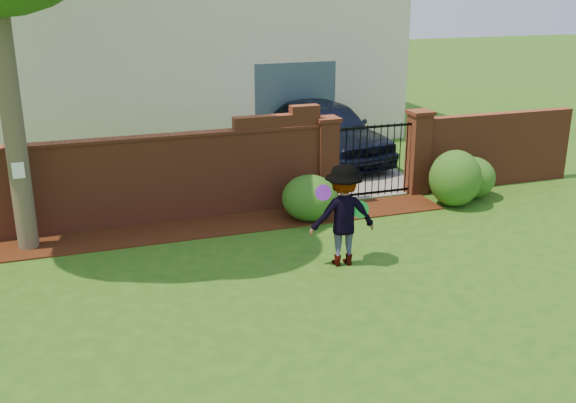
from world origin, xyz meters
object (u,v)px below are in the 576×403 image
object	(u,v)px
frisbee_purple	(323,192)
frisbee_green	(360,209)
car	(331,132)
man	(343,216)

from	to	relation	value
frisbee_purple	frisbee_green	bearing A→B (deg)	-6.38
frisbee_purple	frisbee_green	world-z (taller)	frisbee_purple
car	frisbee_purple	world-z (taller)	car
car	frisbee_green	size ratio (longest dim) A/B	15.96
frisbee_purple	frisbee_green	distance (m)	0.73
man	car	bearing A→B (deg)	-104.66
man	frisbee_purple	bearing A→B (deg)	8.27
frisbee_purple	frisbee_green	size ratio (longest dim) A/B	0.89
frisbee_purple	man	bearing A→B (deg)	2.02
car	frisbee_purple	distance (m)	6.89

